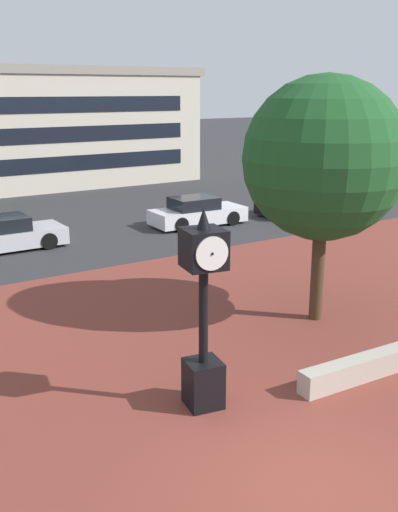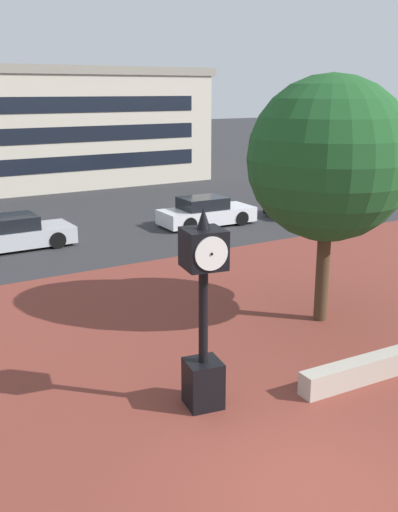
# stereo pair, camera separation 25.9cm
# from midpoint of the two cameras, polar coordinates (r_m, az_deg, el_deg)

# --- Properties ---
(ground_plane) EXTENTS (200.00, 200.00, 0.00)m
(ground_plane) POSITION_cam_midpoint_polar(r_m,az_deg,el_deg) (9.95, 11.39, -20.90)
(ground_plane) COLOR #2D2D30
(plaza_brick_paving) EXTENTS (44.00, 16.41, 0.01)m
(plaza_brick_paving) POSITION_cam_midpoint_polar(r_m,az_deg,el_deg) (12.82, -1.66, -11.58)
(plaza_brick_paving) COLOR brown
(plaza_brick_paving) RESTS_ON ground
(planter_wall) EXTENTS (3.22, 0.56, 0.50)m
(planter_wall) POSITION_cam_midpoint_polar(r_m,az_deg,el_deg) (13.09, 16.23, -10.45)
(planter_wall) COLOR #ADA393
(planter_wall) RESTS_ON ground
(street_clock) EXTENTS (0.83, 0.87, 3.89)m
(street_clock) POSITION_cam_midpoint_polar(r_m,az_deg,el_deg) (11.02, 1.09, -5.75)
(street_clock) COLOR black
(street_clock) RESTS_ON ground
(plaza_tree) EXTENTS (4.40, 4.10, 6.29)m
(plaza_tree) POSITION_cam_midpoint_polar(r_m,az_deg,el_deg) (15.42, 13.12, 8.82)
(plaza_tree) COLOR #42301E
(plaza_tree) RESTS_ON ground
(car_street_near) EXTENTS (4.26, 1.94, 1.28)m
(car_street_near) POSITION_cam_midpoint_polar(r_m,az_deg,el_deg) (23.68, -16.99, 2.06)
(car_street_near) COLOR #B7BABF
(car_street_near) RESTS_ON ground
(car_street_mid) EXTENTS (4.32, 2.01, 1.28)m
(car_street_mid) POSITION_cam_midpoint_polar(r_m,az_deg,el_deg) (26.59, 0.94, 4.19)
(car_street_mid) COLOR silver
(car_street_mid) RESTS_ON ground
(car_street_far) EXTENTS (4.48, 2.02, 1.28)m
(car_street_far) POSITION_cam_midpoint_polar(r_m,az_deg,el_deg) (29.49, 10.79, 5.06)
(car_street_far) COLOR black
(car_street_far) RESTS_ON ground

